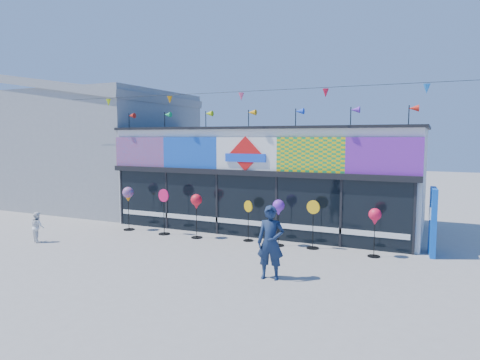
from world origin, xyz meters
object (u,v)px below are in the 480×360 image
Objects in this scene: spinner_0 at (128,196)px; spinner_3 at (248,220)px; spinner_2 at (196,203)px; child at (38,227)px; spinner_4 at (279,209)px; spinner_1 at (164,210)px; blue_sign at (433,221)px; spinner_6 at (375,218)px; spinner_5 at (313,223)px; adult_man at (271,242)px.

spinner_0 reaches higher than spinner_3.
child is (-4.82, -2.87, -0.76)m from spinner_2.
spinner_4 reaches higher than spinner_3.
spinner_1 reaches higher than spinner_4.
spinner_0 is at bearing -178.99° from blue_sign.
child is (-11.10, -3.00, -0.68)m from spinner_6.
spinner_1 is 1.14× the size of spinner_6.
spinner_6 is (3.15, -0.03, -0.06)m from spinner_4.
spinner_5 is 1.07× the size of spinner_6.
spinner_2 reaches higher than spinner_3.
spinner_2 is 5.66m from child.
adult_man is at bearing -29.65° from spinner_1.
adult_man is (2.17, -3.53, 0.20)m from spinner_3.
spinner_3 is 0.91× the size of spinner_4.
spinner_5 is 3.46m from adult_man.
spinner_2 is at bearing -168.73° from spinner_3.
spinner_6 is at bearing 46.74° from adult_man.
spinner_0 is at bearing 179.08° from spinner_2.
adult_man is at bearing -136.32° from blue_sign.
spinner_2 is (1.43, 0.01, 0.38)m from spinner_1.
adult_man is (4.08, -3.15, -0.33)m from spinner_2.
spinner_4 is 1.05× the size of spinner_6.
blue_sign reaches higher than spinner_4.
spinner_2 is at bearing -176.43° from blue_sign.
spinner_1 is 3.36m from spinner_3.
spinner_4 reaches higher than spinner_6.
spinner_6 is (4.37, -0.25, 0.45)m from spinner_3.
blue_sign reaches higher than spinner_6.
spinner_4 is 0.98× the size of spinner_5.
blue_sign is 1.33× the size of spinner_4.
child is at bearing -149.29° from spinner_2.
spinner_1 is 1.07× the size of spinner_2.
spinner_4 is (4.55, 0.18, 0.35)m from spinner_1.
spinner_0 is at bearing -176.28° from spinner_3.
spinner_2 is (-7.90, -1.12, 0.23)m from blue_sign.
spinner_5 is at bearing 1.98° from spinner_0.
blue_sign is 13.34m from child.
spinner_6 is at bearing -5.09° from spinner_5.
spinner_6 is (9.44, 0.08, -0.17)m from spinner_0.
spinner_4 is at bearing -10.04° from spinner_3.
blue_sign is 1.91m from spinner_6.
adult_man reaches higher than spinner_3.
adult_man reaches higher than child.
spinner_0 is 5.12m from spinner_3.
spinner_1 is at bearing -176.81° from spinner_5.
spinner_2 is 2.02m from spinner_3.
spinner_2 reaches higher than spinner_6.
spinner_5 is at bearing -171.82° from blue_sign.
spinner_6 is at bearing -153.10° from blue_sign.
adult_man is 1.80× the size of child.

